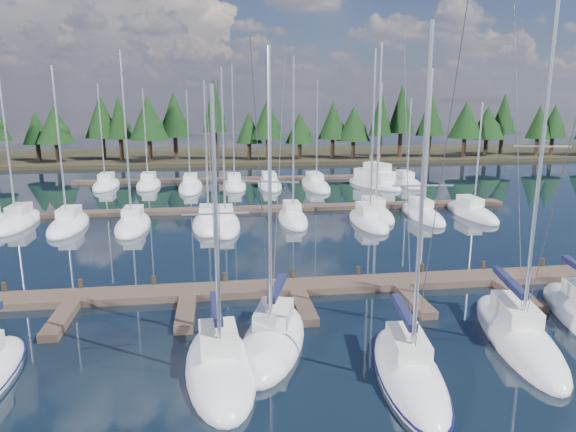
{
  "coord_description": "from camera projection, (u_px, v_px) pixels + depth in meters",
  "views": [
    {
      "loc": [
        -4.21,
        -9.45,
        10.63
      ],
      "look_at": [
        0.15,
        22.0,
        3.47
      ],
      "focal_mm": 32.0,
      "sensor_mm": 36.0,
      "label": 1
    }
  ],
  "objects": [
    {
      "name": "back_docks",
      "position": [
        254.0,
        192.0,
        59.9
      ],
      "size": [
        50.0,
        21.8,
        0.4
      ],
      "color": "brown",
      "rests_on": "ground"
    },
    {
      "name": "tree_line",
      "position": [
        225.0,
        119.0,
        87.46
      ],
      "size": [
        185.05,
        11.5,
        13.9
      ],
      "color": "black",
      "rests_on": "far_shore"
    },
    {
      "name": "far_shore",
      "position": [
        239.0,
        155.0,
        98.93
      ],
      "size": [
        220.0,
        30.0,
        0.6
      ],
      "primitive_type": "cube",
      "color": "#2D2819",
      "rests_on": "ground"
    },
    {
      "name": "front_sailboat_3",
      "position": [
        273.0,
        339.0,
        22.71
      ],
      "size": [
        4.69,
        7.99,
        13.49
      ],
      "color": "white",
      "rests_on": "ground"
    },
    {
      "name": "front_sailboat_5",
      "position": [
        517.0,
        334.0,
        23.18
      ],
      "size": [
        4.47,
        9.75,
        16.0
      ],
      "color": "white",
      "rests_on": "ground"
    },
    {
      "name": "front_sailboat_2",
      "position": [
        220.0,
        366.0,
        20.43
      ],
      "size": [
        3.19,
        7.7,
        12.0
      ],
      "color": "white",
      "rests_on": "ground"
    },
    {
      "name": "front_sailboat_4",
      "position": [
        409.0,
        372.0,
        20.01
      ],
      "size": [
        3.53,
        8.37,
        14.01
      ],
      "color": "white",
      "rests_on": "ground"
    },
    {
      "name": "main_dock",
      "position": [
        297.0,
        291.0,
        28.76
      ],
      "size": [
        44.0,
        6.13,
        0.9
      ],
      "color": "brown",
      "rests_on": "ground"
    },
    {
      "name": "motor_yacht_right",
      "position": [
        374.0,
        182.0,
        65.18
      ],
      "size": [
        6.67,
        10.34,
        4.92
      ],
      "color": "white",
      "rests_on": "ground"
    },
    {
      "name": "back_sailboat_rows",
      "position": [
        261.0,
        199.0,
        55.3
      ],
      "size": [
        44.25,
        32.09,
        16.69
      ],
      "color": "white",
      "rests_on": "ground"
    },
    {
      "name": "ground",
      "position": [
        272.0,
        237.0,
        41.03
      ],
      "size": [
        260.0,
        260.0,
        0.0
      ],
      "primitive_type": "plane",
      "color": "black",
      "rests_on": "ground"
    }
  ]
}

